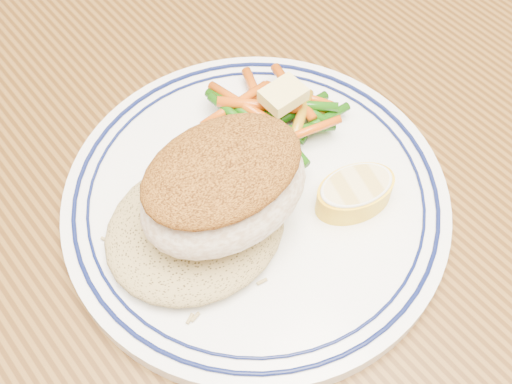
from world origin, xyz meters
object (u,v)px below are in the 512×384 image
Objects in this scene: fish_fillet at (224,186)px; lemon_wedge at (355,192)px; rice_pilaf at (195,225)px; vegetable_pile at (271,118)px; plate at (256,200)px; dining_table at (252,332)px.

fish_fillet is 0.09m from lemon_wedge.
rice_pilaf is 1.05× the size of fish_fillet.
lemon_wedge is (0.10, -0.05, 0.00)m from rice_pilaf.
fish_fillet reaches higher than vegetable_pile.
lemon_wedge is at bearing -25.90° from rice_pilaf.
fish_fillet is at bearing -170.57° from plate.
plate is 2.18× the size of rice_pilaf.
fish_fillet is at bearing -149.92° from vegetable_pile.
fish_fillet reaches higher than plate.
rice_pilaf reaches higher than plate.
vegetable_pile reaches higher than dining_table.
dining_table is at bearing -132.98° from plate.
lemon_wedge is (0.05, -0.05, 0.02)m from plate.
fish_fillet is at bearing -18.41° from rice_pilaf.
rice_pilaf is at bearing 154.10° from lemon_wedge.
dining_table is 5.60× the size of plate.
dining_table is 0.15m from lemon_wedge.
vegetable_pile is at bearing 21.05° from rice_pilaf.
plate is 0.06m from fish_fillet.
dining_table is 12.86× the size of fish_fillet.
vegetable_pile reaches higher than rice_pilaf.
lemon_wedge is at bearing -87.75° from vegetable_pile.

